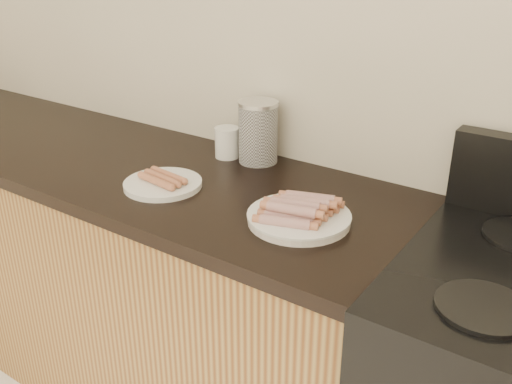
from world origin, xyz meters
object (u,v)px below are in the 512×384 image
Objects in this scene: main_plate at (299,219)px; side_plate at (163,184)px; mug at (227,142)px; canister at (258,132)px.

main_plate is 0.43m from side_plate.
main_plate is 0.50m from mug.
canister reaches higher than mug.
side_plate is (-0.43, -0.03, -0.00)m from main_plate.
mug is at bearing -167.31° from canister.
side_plate is 0.35m from canister.
mug reaches higher than main_plate.
mug is (-0.10, -0.02, -0.05)m from canister.
canister reaches higher than side_plate.
canister reaches higher than main_plate.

